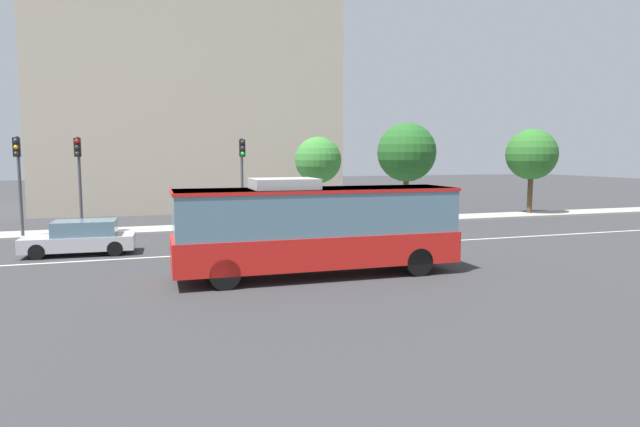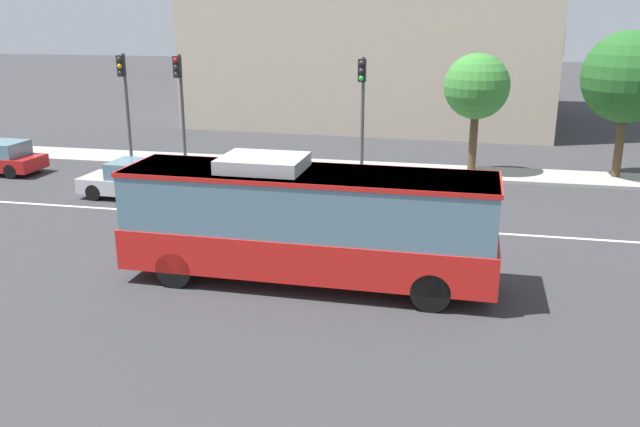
% 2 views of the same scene
% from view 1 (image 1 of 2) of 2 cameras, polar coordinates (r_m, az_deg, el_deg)
% --- Properties ---
extents(ground_plane, '(160.00, 160.00, 0.00)m').
position_cam_1_polar(ground_plane, '(24.65, -1.70, -3.77)').
color(ground_plane, '#333335').
extents(sidewalk_kerb, '(80.00, 2.61, 0.14)m').
position_cam_1_polar(sidewalk_kerb, '(32.58, -5.80, -1.24)').
color(sidewalk_kerb, '#9E9B93').
rests_on(sidewalk_kerb, ground_plane).
extents(lane_centre_line, '(76.00, 0.16, 0.01)m').
position_cam_1_polar(lane_centre_line, '(24.65, -1.70, -3.76)').
color(lane_centre_line, silver).
rests_on(lane_centre_line, ground_plane).
extents(transit_bus, '(10.04, 2.67, 3.46)m').
position_cam_1_polar(transit_bus, '(19.01, -0.34, -1.21)').
color(transit_bus, red).
rests_on(transit_bus, ground_plane).
extents(sedan_silver, '(4.58, 2.00, 1.46)m').
position_cam_1_polar(sedan_silver, '(25.39, -23.85, -2.35)').
color(sedan_silver, '#B7BABF').
rests_on(sedan_silver, ground_plane).
extents(traffic_light_near_corner, '(0.33, 0.62, 5.20)m').
position_cam_1_polar(traffic_light_near_corner, '(30.86, -24.07, 4.35)').
color(traffic_light_near_corner, '#47474C').
rests_on(traffic_light_near_corner, ground_plane).
extents(traffic_light_mid_block, '(0.33, 0.62, 5.20)m').
position_cam_1_polar(traffic_light_mid_block, '(31.08, -8.20, 4.83)').
color(traffic_light_mid_block, '#47474C').
rests_on(traffic_light_mid_block, ground_plane).
extents(traffic_light_far_corner, '(0.33, 0.62, 5.20)m').
position_cam_1_polar(traffic_light_far_corner, '(31.30, -29.19, 4.12)').
color(traffic_light_far_corner, '#47474C').
rests_on(traffic_light_far_corner, ground_plane).
extents(street_tree_kerbside_left, '(3.60, 3.60, 6.12)m').
position_cam_1_polar(street_tree_kerbside_left, '(41.45, 21.40, 5.81)').
color(street_tree_kerbside_left, '#4C3823').
rests_on(street_tree_kerbside_left, ground_plane).
extents(street_tree_kerbside_centre, '(3.85, 3.85, 6.37)m').
position_cam_1_polar(street_tree_kerbside_centre, '(36.00, 9.11, 6.36)').
color(street_tree_kerbside_centre, '#4C3823').
rests_on(street_tree_kerbside_centre, ground_plane).
extents(street_tree_kerbside_right, '(2.86, 2.86, 5.39)m').
position_cam_1_polar(street_tree_kerbside_right, '(33.28, -0.20, 5.59)').
color(street_tree_kerbside_right, '#4C3823').
rests_on(street_tree_kerbside_right, ground_plane).
extents(office_block_background, '(23.01, 16.07, 23.80)m').
position_cam_1_polar(office_block_background, '(48.15, -13.63, 15.13)').
color(office_block_background, '#B7A893').
rests_on(office_block_background, ground_plane).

